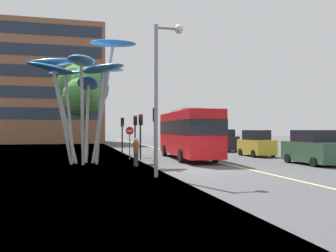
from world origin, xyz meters
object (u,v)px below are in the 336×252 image
at_px(traffic_light_kerb_far, 141,127).
at_px(car_parked_mid, 256,144).
at_px(leaf_sculpture, 85,73).
at_px(traffic_light_kerb_near, 155,124).
at_px(street_lamp, 163,79).
at_px(traffic_light_island_mid, 135,127).
at_px(traffic_light_opposite, 122,128).
at_px(pedestrian, 136,152).
at_px(no_entry_sign, 130,138).
at_px(car_parked_far, 224,141).
at_px(car_parked_near, 313,148).
at_px(red_bus, 188,132).

relative_size(traffic_light_kerb_far, car_parked_mid, 0.89).
xyz_separation_m(leaf_sculpture, traffic_light_kerb_near, (4.00, -3.66, -3.44)).
bearing_deg(street_lamp, traffic_light_island_mid, 86.32).
distance_m(traffic_light_opposite, street_lamp, 16.28).
relative_size(leaf_sculpture, pedestrian, 4.90).
bearing_deg(traffic_light_kerb_near, traffic_light_opposite, 92.25).
bearing_deg(no_entry_sign, car_parked_far, 34.56).
bearing_deg(traffic_light_island_mid, car_parked_near, -43.94).
relative_size(leaf_sculpture, traffic_light_kerb_near, 2.42).
distance_m(leaf_sculpture, car_parked_mid, 15.21).
height_order(traffic_light_kerb_near, car_parked_far, traffic_light_kerb_near).
relative_size(traffic_light_opposite, car_parked_mid, 0.87).
bearing_deg(car_parked_mid, red_bus, -168.95).
distance_m(traffic_light_kerb_far, car_parked_far, 12.81).
relative_size(traffic_light_kerb_far, pedestrian, 1.93).
relative_size(pedestrian, no_entry_sign, 0.71).
relative_size(red_bus, car_parked_near, 2.42).
height_order(red_bus, leaf_sculpture, leaf_sculpture).
xyz_separation_m(traffic_light_kerb_near, traffic_light_island_mid, (0.22, 8.68, -0.10)).
bearing_deg(car_parked_far, car_parked_near, -89.79).
relative_size(traffic_light_kerb_near, pedestrian, 2.02).
bearing_deg(traffic_light_island_mid, traffic_light_kerb_far, -91.78).
xyz_separation_m(car_parked_near, car_parked_far, (-0.05, 14.45, 0.02)).
height_order(car_parked_mid, pedestrian, car_parked_mid).
bearing_deg(red_bus, no_entry_sign, 168.67).
xyz_separation_m(traffic_light_opposite, pedestrian, (-0.58, -10.92, -1.52)).
bearing_deg(traffic_light_kerb_near, no_entry_sign, 95.81).
relative_size(street_lamp, pedestrian, 4.21).
bearing_deg(traffic_light_kerb_far, car_parked_far, 38.25).
bearing_deg(traffic_light_kerb_far, leaf_sculpture, -154.35).
xyz_separation_m(red_bus, traffic_light_opposite, (-4.18, 6.41, 0.32)).
relative_size(car_parked_near, car_parked_mid, 1.18).
height_order(traffic_light_kerb_far, traffic_light_opposite, traffic_light_kerb_far).
xyz_separation_m(traffic_light_island_mid, no_entry_sign, (-0.85, -2.56, -0.82)).
relative_size(red_bus, leaf_sculpture, 1.27).
height_order(traffic_light_kerb_far, traffic_light_island_mid, traffic_light_island_mid).
distance_m(leaf_sculpture, pedestrian, 6.60).
bearing_deg(car_parked_mid, no_entry_sign, -178.00).
relative_size(traffic_light_island_mid, no_entry_sign, 1.38).
distance_m(traffic_light_kerb_near, traffic_light_opposite, 11.67).
bearing_deg(traffic_light_kerb_far, red_bus, -6.23).
height_order(traffic_light_kerb_far, car_parked_near, traffic_light_kerb_far).
xyz_separation_m(leaf_sculpture, car_parked_mid, (14.09, 2.84, -4.99)).
height_order(car_parked_far, street_lamp, street_lamp).
distance_m(leaf_sculpture, car_parked_near, 15.71).
distance_m(red_bus, car_parked_near, 9.00).
bearing_deg(car_parked_far, traffic_light_island_mid, -153.92).
xyz_separation_m(traffic_light_kerb_far, pedestrian, (-1.16, -4.90, -1.57)).
bearing_deg(pedestrian, car_parked_near, -8.44).
bearing_deg(car_parked_mid, leaf_sculpture, -168.62).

